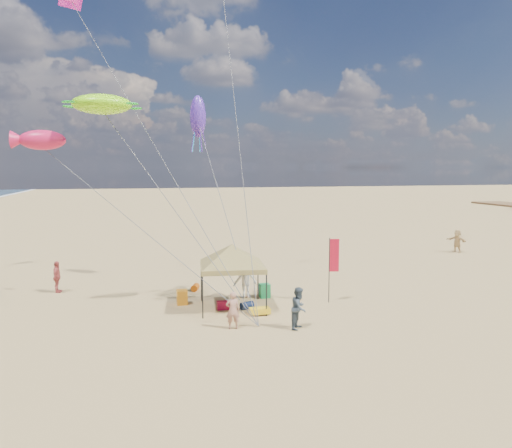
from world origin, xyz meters
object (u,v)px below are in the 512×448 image
at_px(chair_yellow, 182,297).
at_px(person_near_a, 233,310).
at_px(canopy_tent, 232,247).
at_px(person_far_c, 457,241).
at_px(person_far_a, 57,277).
at_px(person_near_c, 245,279).
at_px(cooler_red, 223,305).
at_px(beach_cart, 260,311).
at_px(feather_flag, 333,259).
at_px(person_near_b, 299,308).
at_px(chair_green, 265,291).
at_px(cooler_blue, 264,288).

bearing_deg(chair_yellow, person_near_a, -67.79).
height_order(canopy_tent, person_far_c, canopy_tent).
bearing_deg(person_far_a, person_near_c, -103.58).
xyz_separation_m(cooler_red, beach_cart, (1.45, -1.27, 0.01)).
height_order(canopy_tent, person_near_a, canopy_tent).
bearing_deg(person_near_a, beach_cart, -130.91).
xyz_separation_m(cooler_red, person_near_c, (1.47, 1.82, 0.76)).
xyz_separation_m(feather_flag, chair_yellow, (-7.16, 1.39, -1.78)).
relative_size(person_near_a, person_near_b, 0.90).
bearing_deg(person_near_a, cooler_red, -88.09).
bearing_deg(person_far_a, chair_green, -103.17).
distance_m(person_near_c, person_far_c, 20.88).
relative_size(canopy_tent, beach_cart, 6.28).
relative_size(feather_flag, cooler_red, 5.92).
xyz_separation_m(person_near_c, person_far_a, (-9.41, 3.29, -0.12)).
height_order(cooler_red, person_far_c, person_far_c).
relative_size(person_near_a, person_far_a, 0.93).
xyz_separation_m(canopy_tent, person_near_a, (-0.54, -2.91, -2.14)).
bearing_deg(canopy_tent, beach_cart, -53.90).
bearing_deg(person_near_b, feather_flag, -2.60).
bearing_deg(beach_cart, chair_yellow, 141.42).
bearing_deg(person_near_b, person_far_a, 88.52).
bearing_deg(person_near_c, person_near_b, 96.60).
distance_m(chair_green, chair_yellow, 4.19).
relative_size(beach_cart, person_far_c, 0.50).
distance_m(chair_green, person_near_b, 5.05).
relative_size(person_near_b, person_near_c, 0.90).
distance_m(cooler_blue, person_near_a, 6.13).
bearing_deg(person_near_b, beach_cart, 64.57).
relative_size(canopy_tent, feather_flag, 1.77).
relative_size(canopy_tent, chair_yellow, 8.07).
xyz_separation_m(cooler_red, person_far_c, (20.30, 10.86, 0.71)).
bearing_deg(chair_yellow, beach_cart, -38.58).
height_order(canopy_tent, person_far_a, canopy_tent).
xyz_separation_m(cooler_blue, person_near_c, (-1.18, -0.81, 0.76)).
relative_size(cooler_red, person_near_b, 0.31).
bearing_deg(feather_flag, person_near_b, -130.33).
distance_m(feather_flag, person_far_a, 14.38).
height_order(canopy_tent, person_near_b, canopy_tent).
distance_m(canopy_tent, person_far_a, 10.01).
height_order(chair_yellow, beach_cart, chair_yellow).
bearing_deg(person_near_c, person_far_c, -159.35).
height_order(canopy_tent, chair_green, canopy_tent).
distance_m(cooler_red, chair_yellow, 2.19).
relative_size(person_near_b, person_far_a, 1.03).
bearing_deg(person_far_a, person_near_b, -123.51).
relative_size(canopy_tent, person_near_b, 3.27).
relative_size(cooler_blue, beach_cart, 0.60).
xyz_separation_m(canopy_tent, feather_flag, (4.93, -0.19, -0.79)).
xyz_separation_m(cooler_blue, chair_green, (-0.23, -1.06, 0.16)).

